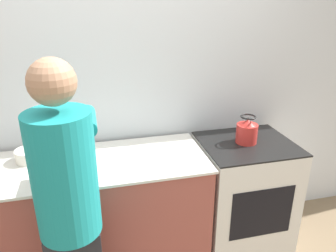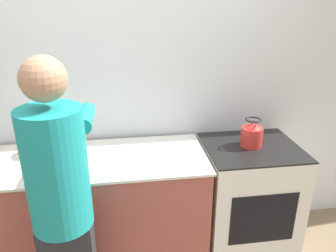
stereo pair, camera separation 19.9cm
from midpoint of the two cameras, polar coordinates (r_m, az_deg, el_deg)
name	(u,v)px [view 2 (the right image)]	position (r m, az deg, el deg)	size (l,w,h in m)	color
wall_back	(124,85)	(2.48, -5.45, 7.17)	(8.00, 0.05, 2.60)	silver
counter	(82,214)	(2.52, -12.56, -14.75)	(1.80, 0.64, 0.88)	#9E4C42
oven	(247,199)	(2.70, 15.68, -12.18)	(0.68, 0.60, 0.90)	silver
person	(61,200)	(1.83, -15.08, -12.40)	(0.36, 0.60, 1.68)	#26272C
cutting_board	(63,170)	(2.16, -15.25, -7.52)	(0.32, 0.19, 0.02)	silver
knife	(64,168)	(2.16, -15.14, -7.19)	(0.19, 0.06, 0.01)	silver
kettle	(252,135)	(2.45, 16.65, -1.49)	(0.16, 0.16, 0.21)	red
bowl_prep	(35,149)	(2.43, -20.01, -3.86)	(0.18, 0.18, 0.08)	silver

